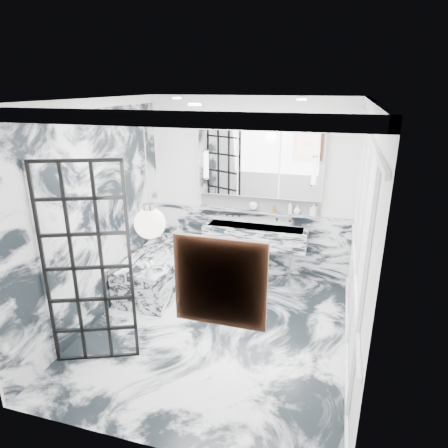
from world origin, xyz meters
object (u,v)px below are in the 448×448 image
(mirror_cabinet, at_px, (259,164))
(bathtub, at_px, (160,269))
(trough_sink, at_px, (255,236))
(crittall_door, at_px, (88,268))

(mirror_cabinet, height_order, bathtub, mirror_cabinet)
(trough_sink, height_order, mirror_cabinet, mirror_cabinet)
(mirror_cabinet, bearing_deg, crittall_door, -116.19)
(trough_sink, bearing_deg, crittall_door, -117.75)
(trough_sink, bearing_deg, bathtub, -153.52)
(crittall_door, bearing_deg, bathtub, 69.09)
(trough_sink, xyz_separation_m, mirror_cabinet, (-0.00, 0.17, 1.09))
(mirror_cabinet, bearing_deg, trough_sink, -90.00)
(trough_sink, xyz_separation_m, bathtub, (-1.33, -0.66, -0.45))
(crittall_door, xyz_separation_m, bathtub, (-0.04, 1.78, -0.86))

